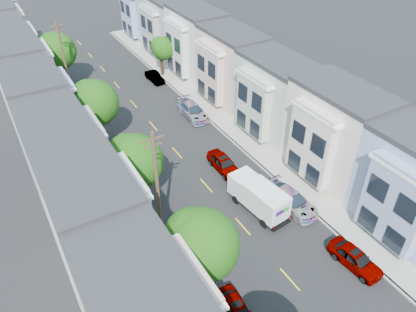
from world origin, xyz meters
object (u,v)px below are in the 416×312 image
tree_e (56,52)px  parked_left_c (186,239)px  parked_right_b (291,200)px  parked_left_d (131,162)px  utility_pole_near (158,191)px  parked_left_b (237,311)px  parked_right_d (155,77)px  tree_b (200,246)px  fedex_truck (258,196)px  tree_c (134,162)px  tree_d (94,104)px  lead_sedan (224,164)px  parked_right_c (193,111)px  utility_pole_far (65,64)px  tree_far_r (163,49)px  parked_right_a (355,259)px

tree_e → parked_left_c: size_ratio=1.83×
parked_right_b → parked_left_d: bearing=123.2°
parked_right_b → utility_pole_near: bearing=163.7°
parked_left_b → parked_right_d: size_ratio=1.08×
utility_pole_near → parked_left_b: size_ratio=2.48×
tree_b → parked_right_b: tree_b is taller
fedex_truck → parked_right_b: (2.68, -1.18, -0.75)m
tree_c → tree_d: size_ratio=0.93×
parked_left_d → parked_right_b: parked_right_b is taller
parked_right_b → lead_sedan: bearing=101.4°
utility_pole_near → parked_right_d: bearing=67.1°
parked_left_d → parked_right_c: (9.80, 5.58, 0.13)m
parked_left_b → utility_pole_far: bearing=96.6°
tree_c → parked_right_d: size_ratio=1.86×
tree_far_r → parked_right_a: bearing=-93.1°
tree_e → utility_pole_far: 4.25m
parked_left_b → parked_left_d: size_ratio=0.88×
parked_right_c → parked_right_d: size_ratio=1.38×
tree_d → utility_pole_near: 15.11m
tree_c → tree_e: 25.45m
tree_e → fedex_truck: (8.52, -31.18, -3.66)m
lead_sedan → fedex_truck: bearing=-93.3°
tree_far_r → parked_left_b: tree_far_r is taller
tree_e → fedex_truck: 32.53m
tree_c → tree_e: (-0.00, 25.44, 0.61)m
lead_sedan → parked_right_b: parked_right_b is taller
utility_pole_far → parked_right_d: utility_pole_far is taller
tree_c → parked_left_b: tree_c is taller
fedex_truck → tree_b: bearing=-154.5°
tree_e → tree_far_r: bearing=-11.0°
utility_pole_near → lead_sedan: (8.96, 5.23, -4.41)m
utility_pole_near → utility_pole_far: (0.00, 26.00, 0.00)m
tree_c → fedex_truck: bearing=-34.0°
utility_pole_near → parked_left_b: 9.74m
parked_right_a → tree_e: bearing=100.8°
parked_left_d → parked_right_d: (9.80, 16.41, -0.02)m
utility_pole_far → parked_left_d: 16.61m
utility_pole_far → parked_right_a: size_ratio=2.24×
tree_e → parked_right_d: size_ratio=2.03×
tree_d → utility_pole_near: (0.00, -15.11, 0.10)m
tree_e → parked_right_a: 41.41m
tree_d → tree_e: 15.14m
tree_c → tree_far_r: bearing=60.0°
utility_pole_far → parked_left_b: (1.40, -34.53, -4.50)m
fedex_truck → parked_right_b: bearing=-30.1°
tree_far_r → parked_right_c: bearing=-99.4°
utility_pole_near → parked_right_a: utility_pole_near is taller
tree_e → utility_pole_near: utility_pole_near is taller
parked_left_b → parked_right_a: size_ratio=0.90×
fedex_truck → parked_right_d: size_ratio=1.51×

